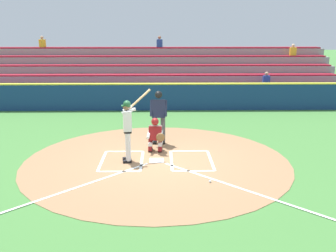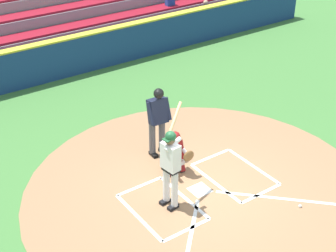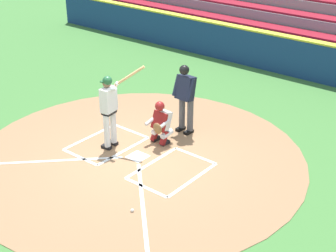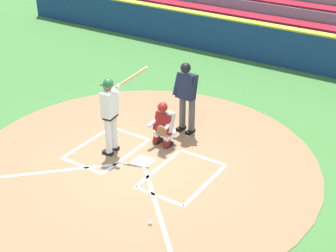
{
  "view_description": "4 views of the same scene",
  "coord_description": "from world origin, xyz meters",
  "px_view_note": "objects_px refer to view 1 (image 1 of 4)",
  "views": [
    {
      "loc": [
        -0.15,
        11.01,
        3.92
      ],
      "look_at": [
        -0.34,
        0.37,
        1.19
      ],
      "focal_mm": 41.03,
      "sensor_mm": 36.0,
      "label": 1
    },
    {
      "loc": [
        5.87,
        7.11,
        7.06
      ],
      "look_at": [
        0.01,
        -1.25,
        1.1
      ],
      "focal_mm": 54.08,
      "sensor_mm": 36.0,
      "label": 2
    },
    {
      "loc": [
        -7.24,
        7.77,
        6.01
      ],
      "look_at": [
        -0.56,
        -0.46,
        0.83
      ],
      "focal_mm": 54.33,
      "sensor_mm": 36.0,
      "label": 3
    },
    {
      "loc": [
        -5.75,
        7.73,
        6.07
      ],
      "look_at": [
        -0.41,
        -0.42,
        0.87
      ],
      "focal_mm": 53.27,
      "sensor_mm": 36.0,
      "label": 4
    }
  ],
  "objects_px": {
    "batter": "(128,126)",
    "catcher": "(156,134)",
    "baseball": "(210,182)",
    "plate_umpire": "(159,114)"
  },
  "relations": [
    {
      "from": "plate_umpire",
      "to": "baseball",
      "type": "height_order",
      "value": "plate_umpire"
    },
    {
      "from": "baseball",
      "to": "catcher",
      "type": "bearing_deg",
      "value": -61.18
    },
    {
      "from": "batter",
      "to": "baseball",
      "type": "relative_size",
      "value": 28.76
    },
    {
      "from": "plate_umpire",
      "to": "baseball",
      "type": "relative_size",
      "value": 25.2
    },
    {
      "from": "batter",
      "to": "plate_umpire",
      "type": "xyz_separation_m",
      "value": [
        -0.9,
        -1.81,
        -0.02
      ]
    },
    {
      "from": "batter",
      "to": "catcher",
      "type": "height_order",
      "value": "batter"
    },
    {
      "from": "batter",
      "to": "plate_umpire",
      "type": "bearing_deg",
      "value": -116.55
    },
    {
      "from": "batter",
      "to": "baseball",
      "type": "height_order",
      "value": "batter"
    },
    {
      "from": "plate_umpire",
      "to": "baseball",
      "type": "xyz_separation_m",
      "value": [
        -1.35,
        3.5,
        -1.04
      ]
    },
    {
      "from": "catcher",
      "to": "baseball",
      "type": "bearing_deg",
      "value": 118.82
    }
  ]
}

